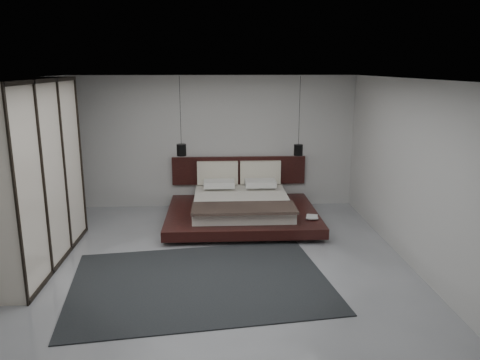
{
  "coord_description": "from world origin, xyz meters",
  "views": [
    {
      "loc": [
        0.06,
        -6.87,
        2.97
      ],
      "look_at": [
        0.47,
        1.2,
        1.0
      ],
      "focal_mm": 35.0,
      "sensor_mm": 36.0,
      "label": 1
    }
  ],
  "objects": [
    {
      "name": "book_lower",
      "position": [
        1.71,
        1.24,
        0.28
      ],
      "size": [
        0.21,
        0.27,
        0.02
      ],
      "primitive_type": "imported",
      "rotation": [
        0.0,
        0.0,
        -0.08
      ],
      "color": "#99724C",
      "rests_on": "bed"
    },
    {
      "name": "floor",
      "position": [
        0.0,
        0.0,
        0.0
      ],
      "size": [
        6.0,
        6.0,
        0.0
      ],
      "primitive_type": "plane",
      "color": "#979A9F",
      "rests_on": "ground"
    },
    {
      "name": "lattice_screen",
      "position": [
        -2.95,
        2.45,
        1.3
      ],
      "size": [
        0.05,
        0.9,
        2.6
      ],
      "primitive_type": "cube",
      "color": "black",
      "rests_on": "floor"
    },
    {
      "name": "wall_left",
      "position": [
        -3.0,
        0.0,
        1.4
      ],
      "size": [
        0.0,
        6.0,
        6.0
      ],
      "primitive_type": "plane",
      "rotation": [
        1.57,
        0.0,
        1.57
      ],
      "color": "#B1B1AF",
      "rests_on": "floor"
    },
    {
      "name": "wall_right",
      "position": [
        3.0,
        0.0,
        1.4
      ],
      "size": [
        0.0,
        6.0,
        6.0
      ],
      "primitive_type": "plane",
      "rotation": [
        1.57,
        0.0,
        -1.57
      ],
      "color": "#B1B1AF",
      "rests_on": "floor"
    },
    {
      "name": "wardrobe",
      "position": [
        -2.7,
        0.09,
        1.4
      ],
      "size": [
        0.67,
        2.85,
        2.8
      ],
      "color": "silver",
      "rests_on": "floor"
    },
    {
      "name": "book_upper",
      "position": [
        1.69,
        1.21,
        0.3
      ],
      "size": [
        0.26,
        0.31,
        0.02
      ],
      "primitive_type": "imported",
      "rotation": [
        0.0,
        0.0,
        -0.26
      ],
      "color": "#99724C",
      "rests_on": "book_lower"
    },
    {
      "name": "bed",
      "position": [
        0.54,
        1.9,
        0.29
      ],
      "size": [
        2.86,
        2.42,
        1.09
      ],
      "color": "black",
      "rests_on": "floor"
    },
    {
      "name": "wall_back",
      "position": [
        0.0,
        3.0,
        1.4
      ],
      "size": [
        6.0,
        0.0,
        6.0
      ],
      "primitive_type": "plane",
      "rotation": [
        1.57,
        0.0,
        0.0
      ],
      "color": "#B1B1AF",
      "rests_on": "floor"
    },
    {
      "name": "wall_front",
      "position": [
        0.0,
        -3.0,
        1.4
      ],
      "size": [
        6.0,
        0.0,
        6.0
      ],
      "primitive_type": "plane",
      "rotation": [
        -1.57,
        0.0,
        0.0
      ],
      "color": "#B1B1AF",
      "rests_on": "floor"
    },
    {
      "name": "pendant_right",
      "position": [
        1.71,
        2.36,
        1.34
      ],
      "size": [
        0.18,
        0.18,
        1.58
      ],
      "color": "black",
      "rests_on": "ceiling"
    },
    {
      "name": "pendant_left",
      "position": [
        -0.64,
        2.36,
        1.36
      ],
      "size": [
        0.19,
        0.19,
        1.56
      ],
      "color": "black",
      "rests_on": "ceiling"
    },
    {
      "name": "ceiling",
      "position": [
        0.0,
        0.0,
        2.8
      ],
      "size": [
        6.0,
        6.0,
        0.0
      ],
      "primitive_type": "plane",
      "rotation": [
        3.14,
        0.0,
        0.0
      ],
      "color": "white",
      "rests_on": "wall_back"
    },
    {
      "name": "rug",
      "position": [
        -0.19,
        -0.77,
        0.01
      ],
      "size": [
        3.87,
        2.99,
        0.02
      ],
      "primitive_type": "cube",
      "rotation": [
        0.0,
        0.0,
        0.13
      ],
      "color": "black",
      "rests_on": "floor"
    }
  ]
}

